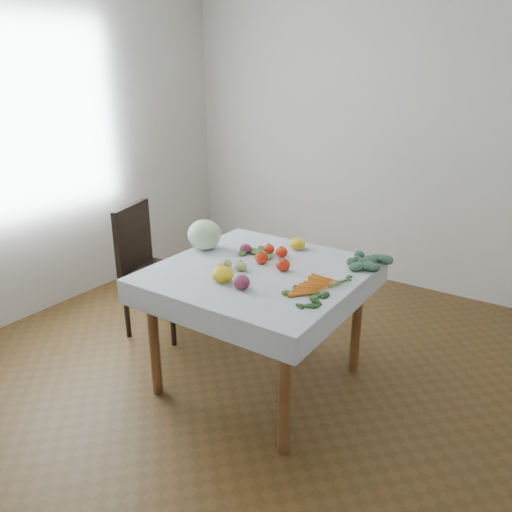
% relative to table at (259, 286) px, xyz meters
% --- Properties ---
extents(ground, '(4.00, 4.00, 0.00)m').
position_rel_table_xyz_m(ground, '(0.00, 0.00, -0.65)').
color(ground, brown).
extents(back_wall, '(4.00, 0.04, 2.70)m').
position_rel_table_xyz_m(back_wall, '(0.00, 2.00, 0.70)').
color(back_wall, silver).
rests_on(back_wall, ground).
extents(left_wall, '(0.04, 4.00, 2.70)m').
position_rel_table_xyz_m(left_wall, '(-2.00, 0.00, 0.70)').
color(left_wall, silver).
rests_on(left_wall, ground).
extents(table, '(1.00, 1.00, 0.75)m').
position_rel_table_xyz_m(table, '(0.00, 0.00, 0.00)').
color(table, brown).
rests_on(table, ground).
extents(tablecloth, '(1.12, 1.12, 0.01)m').
position_rel_table_xyz_m(tablecloth, '(0.00, 0.00, 0.10)').
color(tablecloth, white).
rests_on(tablecloth, table).
extents(chair, '(0.52, 0.52, 0.94)m').
position_rel_table_xyz_m(chair, '(-1.05, 0.13, -0.11)').
color(chair, black).
rests_on(chair, ground).
extents(cabbage, '(0.27, 0.27, 0.19)m').
position_rel_table_xyz_m(cabbage, '(-0.48, 0.09, 0.20)').
color(cabbage, silver).
rests_on(cabbage, tablecloth).
extents(tomato_a, '(0.08, 0.08, 0.07)m').
position_rel_table_xyz_m(tomato_a, '(0.00, 0.24, 0.13)').
color(tomato_a, red).
rests_on(tomato_a, tablecloth).
extents(tomato_b, '(0.09, 0.09, 0.06)m').
position_rel_table_xyz_m(tomato_b, '(-0.09, 0.25, 0.13)').
color(tomato_b, red).
rests_on(tomato_b, tablecloth).
extents(tomato_c, '(0.09, 0.09, 0.07)m').
position_rel_table_xyz_m(tomato_c, '(-0.04, 0.08, 0.14)').
color(tomato_c, red).
rests_on(tomato_c, tablecloth).
extents(tomato_d, '(0.08, 0.08, 0.07)m').
position_rel_table_xyz_m(tomato_d, '(0.12, 0.06, 0.14)').
color(tomato_d, red).
rests_on(tomato_d, tablecloth).
extents(heirloom_back, '(0.13, 0.13, 0.07)m').
position_rel_table_xyz_m(heirloom_back, '(0.01, 0.42, 0.14)').
color(heirloom_back, yellow).
rests_on(heirloom_back, tablecloth).
extents(heirloom_front, '(0.15, 0.15, 0.09)m').
position_rel_table_xyz_m(heirloom_front, '(-0.07, -0.26, 0.14)').
color(heirloom_front, yellow).
rests_on(heirloom_front, tablecloth).
extents(onion_a, '(0.08, 0.08, 0.06)m').
position_rel_table_xyz_m(onion_a, '(-0.22, 0.17, 0.13)').
color(onion_a, maroon).
rests_on(onion_a, tablecloth).
extents(onion_b, '(0.11, 0.11, 0.08)m').
position_rel_table_xyz_m(onion_b, '(0.07, -0.28, 0.14)').
color(onion_b, maroon).
rests_on(onion_b, tablecloth).
extents(tomatillo_cluster, '(0.16, 0.10, 0.05)m').
position_rel_table_xyz_m(tomatillo_cluster, '(-0.13, -0.09, 0.13)').
color(tomatillo_cluster, '#A9BD6D').
rests_on(tomatillo_cluster, tablecloth).
extents(carrot_bunch, '(0.18, 0.32, 0.03)m').
position_rel_table_xyz_m(carrot_bunch, '(0.40, -0.05, 0.12)').
color(carrot_bunch, orange).
rests_on(carrot_bunch, tablecloth).
extents(kale_bunch, '(0.34, 0.25, 0.04)m').
position_rel_table_xyz_m(kale_bunch, '(0.46, 0.39, 0.12)').
color(kale_bunch, '#335443').
rests_on(kale_bunch, tablecloth).
extents(basil_bunch, '(0.26, 0.21, 0.01)m').
position_rel_table_xyz_m(basil_bunch, '(0.40, -0.21, 0.11)').
color(basil_bunch, '#194716').
rests_on(basil_bunch, tablecloth).
extents(dill_bunch, '(0.22, 0.17, 0.02)m').
position_rel_table_xyz_m(dill_bunch, '(-0.15, 0.20, 0.11)').
color(dill_bunch, '#527937').
rests_on(dill_bunch, tablecloth).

